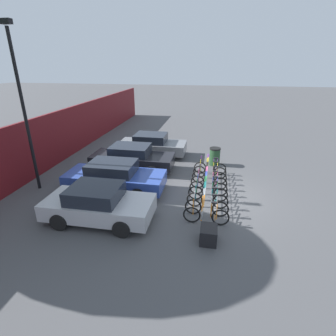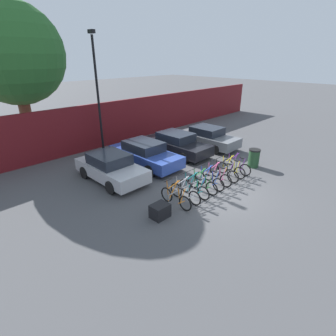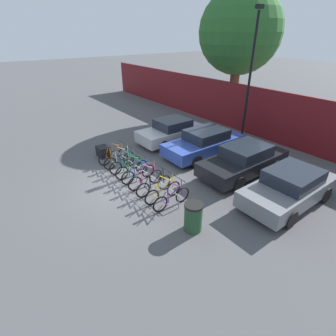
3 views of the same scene
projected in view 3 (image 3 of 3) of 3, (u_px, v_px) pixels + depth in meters
ground_plane at (129, 185)px, 11.42m from camera, size 120.00×120.00×0.00m
hoarding_wall at (265, 114)px, 15.79m from camera, size 36.00×0.16×2.97m
bike_rack at (141, 170)px, 11.53m from camera, size 5.29×0.04×0.57m
bicycle_orange at (114, 156)px, 13.19m from camera, size 0.68×1.71×1.05m
bicycle_silver at (120, 160)px, 12.77m from camera, size 0.68×1.71×1.05m
bicycle_teal at (126, 164)px, 12.35m from camera, size 0.68×1.71×1.05m
bicycle_green at (132, 169)px, 11.92m from camera, size 0.68×1.71×1.05m
bicycle_blue at (138, 173)px, 11.55m from camera, size 0.68×1.71×1.05m
bicycle_pink at (146, 179)px, 11.12m from camera, size 0.68×1.71×1.05m
bicycle_black at (154, 185)px, 10.68m from camera, size 0.68×1.71×1.05m
bicycle_yellow at (163, 192)px, 10.23m from camera, size 0.68×1.71×1.05m
bicycle_purple at (172, 198)px, 9.83m from camera, size 0.68×1.71×1.05m
car_silver at (172, 131)px, 15.48m from camera, size 1.91×4.03×1.40m
car_blue at (205, 143)px, 13.89m from camera, size 1.91×4.54×1.40m
car_black at (244, 160)px, 12.02m from camera, size 1.91×4.49×1.40m
car_grey at (290, 187)px, 9.94m from camera, size 1.91×4.23×1.40m
lamp_post at (251, 72)px, 14.63m from camera, size 0.24×0.44×7.14m
trash_bin at (193, 217)px, 8.63m from camera, size 0.63×0.63×1.03m
cargo_crate at (103, 151)px, 13.90m from camera, size 0.70×0.56×0.55m
tree_behind_hoarding at (240, 32)px, 17.60m from camera, size 5.54×5.54×8.67m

